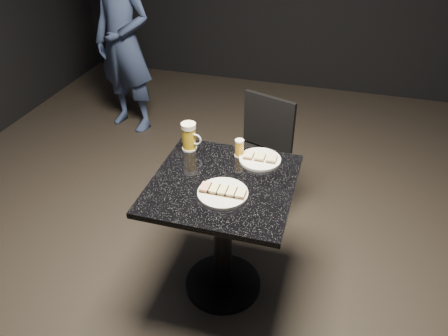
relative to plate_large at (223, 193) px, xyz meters
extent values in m
plane|color=black|center=(-0.03, 0.10, -0.76)|extent=(6.00, 6.00, 0.00)
cylinder|color=silver|center=(0.00, 0.00, 0.00)|extent=(0.24, 0.24, 0.01)
cylinder|color=white|center=(0.11, 0.33, 0.00)|extent=(0.22, 0.22, 0.01)
imported|color=navy|center=(-1.40, 1.75, 0.04)|extent=(0.65, 0.51, 1.59)
cylinder|color=black|center=(-0.03, 0.10, -0.74)|extent=(0.44, 0.44, 0.03)
cylinder|color=black|center=(-0.03, 0.10, -0.38)|extent=(0.10, 0.10, 0.69)
cube|color=black|center=(-0.03, 0.10, -0.02)|extent=(0.70, 0.70, 0.03)
cylinder|color=silver|center=(-0.29, 0.34, 0.00)|extent=(0.08, 0.08, 0.01)
cylinder|color=gold|center=(-0.29, 0.34, 0.06)|extent=(0.07, 0.07, 0.12)
cylinder|color=white|center=(-0.29, 0.34, 0.14)|extent=(0.08, 0.08, 0.03)
torus|color=silver|center=(-0.25, 0.33, 0.07)|extent=(0.07, 0.01, 0.07)
cylinder|color=silver|center=(-0.01, 0.35, 0.00)|extent=(0.05, 0.05, 0.01)
cylinder|color=gold|center=(-0.01, 0.35, 0.04)|extent=(0.05, 0.05, 0.08)
cylinder|color=white|center=(-0.01, 0.35, 0.09)|extent=(0.05, 0.05, 0.01)
cube|color=black|center=(-0.01, 0.75, -0.31)|extent=(0.46, 0.46, 0.04)
cylinder|color=black|center=(-0.21, 0.66, -0.54)|extent=(0.03, 0.03, 0.43)
cylinder|color=black|center=(0.09, 0.56, -0.54)|extent=(0.03, 0.03, 0.43)
cylinder|color=black|center=(-0.11, 0.95, -0.54)|extent=(0.03, 0.03, 0.43)
cylinder|color=black|center=(0.19, 0.85, -0.54)|extent=(0.03, 0.03, 0.43)
cube|color=black|center=(0.04, 0.91, -0.09)|extent=(0.35, 0.14, 0.36)
cube|color=#4C3521|center=(-0.08, 0.00, 0.01)|extent=(0.05, 0.07, 0.01)
cube|color=tan|center=(-0.08, 0.00, 0.02)|extent=(0.05, 0.07, 0.01)
cube|color=#4C3521|center=(-0.04, 0.00, 0.01)|extent=(0.05, 0.07, 0.01)
cube|color=#D1D184|center=(-0.04, 0.00, 0.02)|extent=(0.05, 0.07, 0.01)
cube|color=#4C3521|center=(0.00, 0.00, 0.01)|extent=(0.05, 0.07, 0.01)
cube|color=#D1D184|center=(0.00, 0.00, 0.02)|extent=(0.05, 0.07, 0.01)
cube|color=#4C3521|center=(0.04, 0.00, 0.01)|extent=(0.05, 0.07, 0.01)
cube|color=beige|center=(0.04, 0.00, 0.02)|extent=(0.05, 0.07, 0.01)
cube|color=#4C3521|center=(0.08, 0.00, 0.01)|extent=(0.05, 0.07, 0.01)
cube|color=beige|center=(0.08, 0.00, 0.02)|extent=(0.05, 0.07, 0.01)
cube|color=#4C3521|center=(0.05, 0.33, 0.01)|extent=(0.05, 0.07, 0.01)
cube|color=beige|center=(0.05, 0.33, 0.02)|extent=(0.05, 0.07, 0.01)
cube|color=#4C3521|center=(0.11, 0.33, 0.01)|extent=(0.05, 0.07, 0.01)
cube|color=#D1D184|center=(0.11, 0.33, 0.02)|extent=(0.05, 0.07, 0.01)
cube|color=#4C3521|center=(0.17, 0.33, 0.01)|extent=(0.05, 0.07, 0.01)
cube|color=beige|center=(0.17, 0.33, 0.02)|extent=(0.05, 0.07, 0.01)
camera|label=1|loc=(0.46, -1.57, 1.26)|focal=35.00mm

